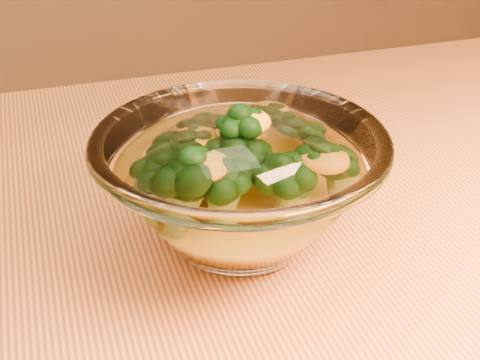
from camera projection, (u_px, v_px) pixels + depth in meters
name	position (u px, v px, depth m)	size (l,w,h in m)	color
table	(226.00, 349.00, 0.58)	(1.20, 0.80, 0.75)	#CA8C3C
glass_bowl	(240.00, 185.00, 0.52)	(0.23, 0.23, 0.10)	white
cheese_sauce	(240.00, 208.00, 0.53)	(0.12, 0.12, 0.03)	orange
broccoli_heap	(237.00, 168.00, 0.52)	(0.16, 0.13, 0.08)	black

